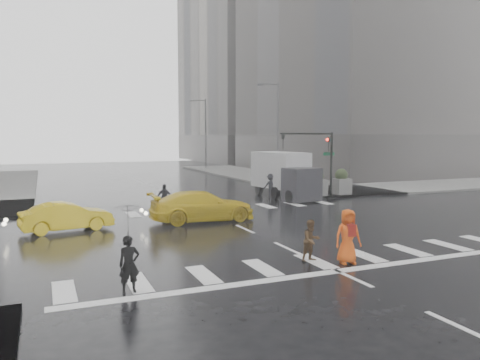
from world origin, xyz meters
name	(u,v)px	position (x,y,z in m)	size (l,w,h in m)	color
ground	(245,229)	(0.00, 0.00, 0.00)	(120.00, 120.00, 0.00)	black
sidewalk_ne	(358,180)	(19.50, 17.50, 0.07)	(35.00, 35.00, 0.15)	slate
building_ne	(378,10)	(29.00, 27.00, 19.21)	(26.05, 26.05, 42.00)	gray
building_ne_far	(269,68)	(29.00, 56.00, 16.27)	(26.05, 26.05, 36.00)	gray
road_markings	(245,229)	(0.00, 0.00, 0.01)	(18.00, 48.00, 0.01)	silver
traffic_signal_pole	(319,151)	(9.01, 8.01, 3.22)	(4.45, 0.42, 4.50)	black
street_lamp_near	(276,128)	(10.87, 18.00, 4.95)	(2.15, 0.22, 9.00)	#59595B
street_lamp_far	(205,131)	(10.87, 38.00, 4.95)	(2.15, 0.22, 9.00)	#59595B
planter_west	(292,185)	(7.00, 8.20, 0.98)	(1.10, 1.10, 1.80)	slate
planter_mid	(317,183)	(9.00, 8.20, 0.98)	(1.10, 1.10, 1.80)	slate
planter_east	(341,182)	(11.00, 8.20, 0.98)	(1.10, 1.10, 1.80)	slate
pedestrian_black	(128,233)	(-6.36, -6.80, 1.64)	(1.04, 1.06, 2.43)	black
pedestrian_brown	(311,240)	(-0.12, -5.92, 0.71)	(0.69, 0.54, 1.42)	#483119
pedestrian_orange	(348,236)	(0.84, -6.65, 0.92)	(0.99, 0.75, 1.82)	#EC5210
pedestrian_far_a	(165,198)	(-2.20, 6.17, 0.79)	(0.92, 0.56, 1.57)	black
pedestrian_far_b	(271,186)	(5.86, 9.05, 0.85)	(1.10, 0.61, 1.70)	black
taxi_mid	(67,217)	(-7.51, 2.71, 0.65)	(1.37, 3.93, 1.30)	yellow
taxi_rear	(202,206)	(-1.17, 2.64, 0.76)	(2.13, 4.62, 1.52)	yellow
box_truck	(286,174)	(6.91, 8.85, 1.67)	(2.20, 5.87, 3.12)	silver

